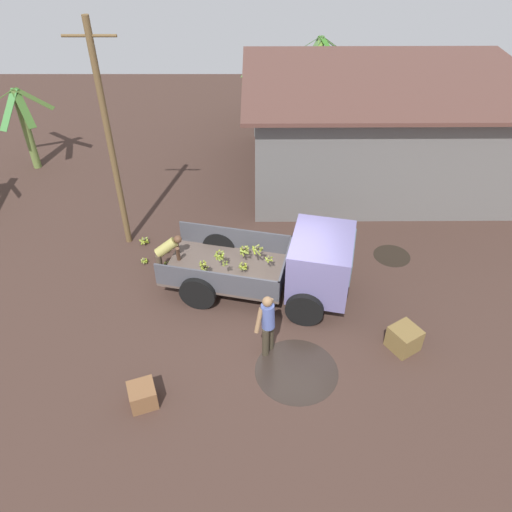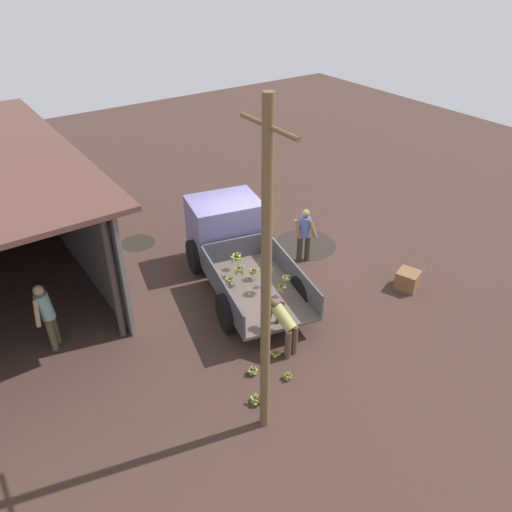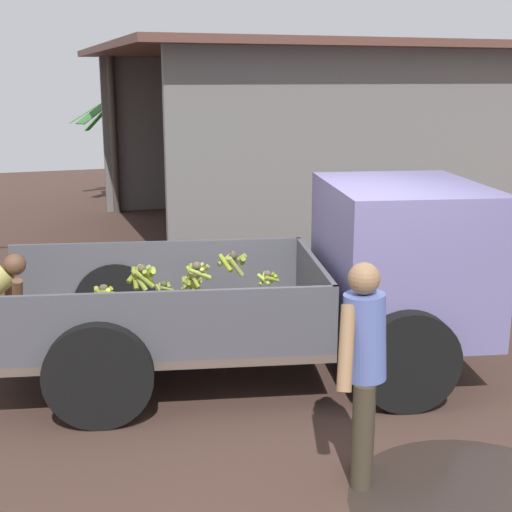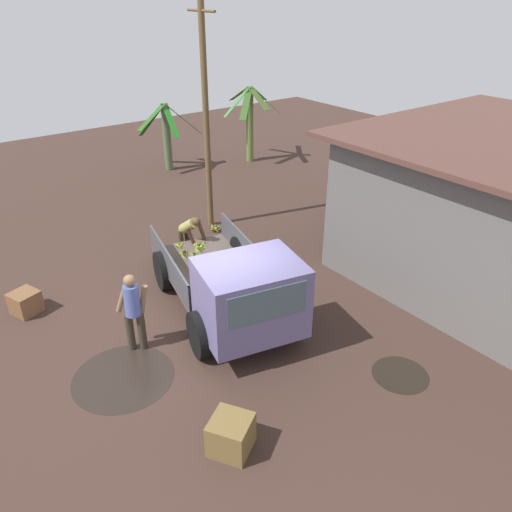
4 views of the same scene
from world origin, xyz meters
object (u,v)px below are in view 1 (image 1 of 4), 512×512
(banana_bunch_on_ground_3, at_px, (144,241))
(person_foreground_visitor, at_px, (268,322))
(person_bystander_near_shed, at_px, (277,170))
(wooden_crate_1, at_px, (404,339))
(banana_bunch_on_ground_0, at_px, (144,261))
(utility_pole, at_px, (110,141))
(wooden_crate_0, at_px, (143,395))
(banana_bunch_on_ground_1, at_px, (167,265))
(cargo_truck, at_px, (299,264))
(person_worker_loading, at_px, (166,253))
(banana_bunch_on_ground_2, at_px, (166,249))

(banana_bunch_on_ground_3, bearing_deg, person_foreground_visitor, -49.09)
(person_bystander_near_shed, bearing_deg, wooden_crate_1, -128.50)
(banana_bunch_on_ground_0, bearing_deg, person_foreground_visitor, -43.26)
(utility_pole, height_order, banana_bunch_on_ground_3, utility_pole)
(wooden_crate_0, bearing_deg, banana_bunch_on_ground_0, 99.79)
(wooden_crate_1, bearing_deg, banana_bunch_on_ground_1, 153.58)
(cargo_truck, bearing_deg, utility_pole, 166.81)
(utility_pole, distance_m, banana_bunch_on_ground_3, 3.17)
(banana_bunch_on_ground_0, bearing_deg, person_worker_loading, -31.69)
(utility_pole, height_order, banana_bunch_on_ground_1, utility_pole)
(person_foreground_visitor, distance_m, banana_bunch_on_ground_1, 4.20)
(utility_pole, distance_m, person_foreground_visitor, 6.39)
(wooden_crate_1, bearing_deg, banana_bunch_on_ground_2, 148.88)
(banana_bunch_on_ground_0, height_order, banana_bunch_on_ground_2, banana_bunch_on_ground_2)
(person_worker_loading, relative_size, banana_bunch_on_ground_0, 5.90)
(wooden_crate_1, bearing_deg, banana_bunch_on_ground_0, 154.62)
(person_worker_loading, distance_m, wooden_crate_1, 6.47)
(cargo_truck, bearing_deg, person_bystander_near_shed, 107.01)
(person_foreground_visitor, xyz_separation_m, person_worker_loading, (-2.68, 2.77, -0.17))
(banana_bunch_on_ground_1, bearing_deg, banana_bunch_on_ground_0, 164.47)
(person_foreground_visitor, xyz_separation_m, banana_bunch_on_ground_3, (-3.60, 4.16, -0.80))
(person_foreground_visitor, relative_size, banana_bunch_on_ground_3, 5.57)
(banana_bunch_on_ground_2, bearing_deg, utility_pole, 155.50)
(person_bystander_near_shed, xyz_separation_m, wooden_crate_1, (2.75, -6.94, -0.65))
(person_worker_loading, bearing_deg, banana_bunch_on_ground_3, 114.31)
(banana_bunch_on_ground_3, bearing_deg, wooden_crate_0, -80.20)
(cargo_truck, relative_size, person_foreground_visitor, 3.04)
(person_foreground_visitor, xyz_separation_m, banana_bunch_on_ground_2, (-2.90, 3.77, -0.83))
(utility_pole, relative_size, wooden_crate_0, 11.52)
(person_foreground_visitor, relative_size, person_bystander_near_shed, 0.98)
(cargo_truck, bearing_deg, person_foreground_visitor, -100.83)
(person_bystander_near_shed, relative_size, banana_bunch_on_ground_0, 7.94)
(person_worker_loading, xyz_separation_m, wooden_crate_0, (0.04, -4.22, -0.50))
(banana_bunch_on_ground_1, xyz_separation_m, banana_bunch_on_ground_2, (-0.13, 0.72, -0.01))
(banana_bunch_on_ground_0, xyz_separation_m, banana_bunch_on_ground_1, (0.68, -0.19, 0.01))
(person_worker_loading, bearing_deg, wooden_crate_0, -98.82)
(person_foreground_visitor, bearing_deg, wooden_crate_0, 59.68)
(utility_pole, bearing_deg, banana_bunch_on_ground_3, -17.89)
(banana_bunch_on_ground_1, bearing_deg, cargo_truck, -17.22)
(banana_bunch_on_ground_3, bearing_deg, banana_bunch_on_ground_1, -52.90)
(person_foreground_visitor, relative_size, wooden_crate_1, 2.71)
(person_foreground_visitor, distance_m, banana_bunch_on_ground_2, 4.83)
(cargo_truck, bearing_deg, banana_bunch_on_ground_2, 166.42)
(utility_pole, height_order, wooden_crate_1, utility_pole)
(banana_bunch_on_ground_3, distance_m, wooden_crate_1, 7.92)
(person_bystander_near_shed, bearing_deg, banana_bunch_on_ground_1, 170.94)
(person_foreground_visitor, xyz_separation_m, person_bystander_near_shed, (0.44, 7.03, 0.02))
(utility_pole, distance_m, person_worker_loading, 3.27)
(banana_bunch_on_ground_0, distance_m, banana_bunch_on_ground_1, 0.70)
(wooden_crate_1, bearing_deg, person_bystander_near_shed, 111.65)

